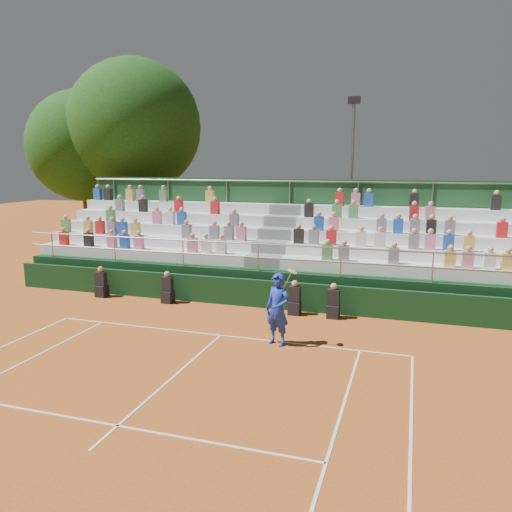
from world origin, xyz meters
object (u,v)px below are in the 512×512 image
(tennis_player, at_px, (278,309))
(floodlight_mast, at_px, (352,168))
(tree_west, at_px, (84,146))
(tree_east, at_px, (135,127))

(tennis_player, xyz_separation_m, floodlight_mast, (0.39, 12.81, 3.80))
(tree_west, height_order, tree_east, tree_east)
(tree_west, distance_m, tree_east, 3.47)
(tree_east, relative_size, floodlight_mast, 1.30)
(tennis_player, relative_size, tree_west, 0.24)
(tennis_player, distance_m, floodlight_mast, 13.36)
(tree_west, bearing_deg, tree_east, 3.12)
(tree_east, bearing_deg, tennis_player, -46.62)
(tree_east, bearing_deg, tree_west, -176.88)
(tennis_player, relative_size, floodlight_mast, 0.27)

